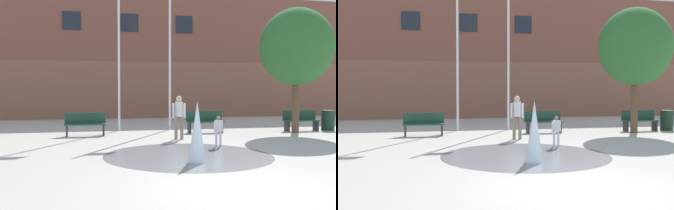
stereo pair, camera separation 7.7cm
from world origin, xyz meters
TOP-DOWN VIEW (x-y plane):
  - ground_plane at (0.00, 0.00)m, footprint 100.00×100.00m
  - library_building at (0.00, 20.91)m, footprint 36.00×6.05m
  - splash_fountain at (-0.02, 3.21)m, footprint 4.70×4.70m
  - park_bench_left_of_flagpoles at (-2.76, 9.09)m, footprint 1.60×0.44m
  - park_bench_under_right_flagpole at (2.20, 9.26)m, footprint 1.60×0.44m
  - park_bench_near_trashcan at (6.56, 9.07)m, footprint 1.60×0.44m
  - adult_in_red at (0.59, 7.33)m, footprint 0.50×0.34m
  - child_in_fountain at (1.37, 5.21)m, footprint 0.31×0.23m
  - flagpole_left at (-1.25, 10.81)m, footprint 0.80×0.10m
  - flagpole_right at (1.05, 10.81)m, footprint 0.80×0.10m
  - trash_can at (7.87, 9.02)m, footprint 0.56×0.56m
  - street_tree_near_building at (5.94, 8.46)m, footprint 3.06×3.06m

SIDE VIEW (x-z plane):
  - ground_plane at x=0.00m, z-range 0.00..0.00m
  - trash_can at x=7.87m, z-range 0.00..0.90m
  - park_bench_left_of_flagpoles at x=-2.76m, z-range 0.02..0.93m
  - park_bench_under_right_flagpole at x=2.20m, z-range 0.02..0.93m
  - park_bench_near_trashcan at x=6.56m, z-range 0.02..0.93m
  - splash_fountain at x=-0.02m, z-range -0.28..1.27m
  - child_in_fountain at x=1.37m, z-range 0.09..1.07m
  - adult_in_red at x=0.59m, z-range 0.14..1.73m
  - street_tree_near_building at x=5.94m, z-range 0.99..6.24m
  - flagpole_right at x=1.05m, z-range 0.24..7.62m
  - library_building at x=0.00m, z-range 0.00..7.93m
  - flagpole_left at x=-1.25m, z-range 0.24..7.86m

